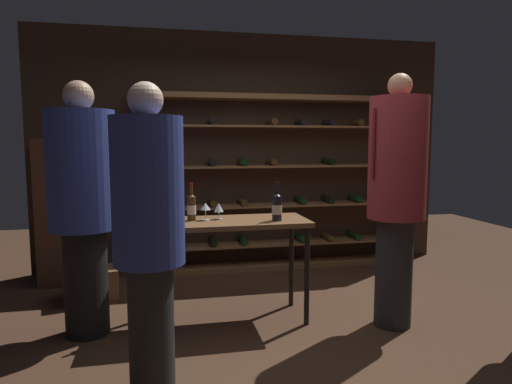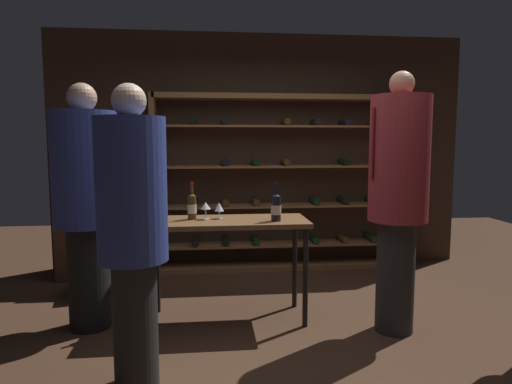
# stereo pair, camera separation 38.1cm
# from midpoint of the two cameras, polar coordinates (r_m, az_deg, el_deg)

# --- Properties ---
(ground_plane) EXTENTS (10.04, 10.04, 0.00)m
(ground_plane) POSITION_cam_midpoint_polar(r_m,az_deg,el_deg) (3.86, 7.13, -16.90)
(ground_plane) COLOR #472D1E
(back_wall) EXTENTS (4.97, 0.10, 2.80)m
(back_wall) POSITION_cam_midpoint_polar(r_m,az_deg,el_deg) (5.54, 2.52, 5.08)
(back_wall) COLOR #3D2B1E
(back_wall) RESTS_ON ground
(wine_rack) EXTENTS (3.11, 0.32, 2.07)m
(wine_rack) POSITION_cam_midpoint_polar(r_m,az_deg,el_deg) (5.40, 5.55, 1.04)
(wine_rack) COLOR brown
(wine_rack) RESTS_ON ground
(tasting_table) EXTENTS (1.34, 0.56, 0.87)m
(tasting_table) POSITION_cam_midpoint_polar(r_m,az_deg,el_deg) (3.82, -0.72, -4.96)
(tasting_table) COLOR brown
(tasting_table) RESTS_ON ground
(person_bystander_dark_jacket) EXTENTS (0.47, 0.46, 2.06)m
(person_bystander_dark_jacket) POSITION_cam_midpoint_polar(r_m,az_deg,el_deg) (3.76, 20.31, 0.23)
(person_bystander_dark_jacket) COLOR #2A2A2A
(person_bystander_dark_jacket) RESTS_ON ground
(person_bystander_red_print) EXTENTS (0.42, 0.42, 1.86)m
(person_bystander_red_print) POSITION_cam_midpoint_polar(r_m,az_deg,el_deg) (2.78, -11.57, -3.94)
(person_bystander_red_print) COLOR #242424
(person_bystander_red_print) RESTS_ON ground
(person_guest_plum_blouse) EXTENTS (0.52, 0.52, 1.98)m
(person_guest_plum_blouse) POSITION_cam_midpoint_polar(r_m,az_deg,el_deg) (3.80, -18.03, -0.55)
(person_guest_plum_blouse) COLOR black
(person_guest_plum_blouse) RESTS_ON ground
(wine_crate) EXTENTS (0.55, 0.44, 0.30)m
(wine_crate) POSITION_cam_midpoint_polar(r_m,az_deg,el_deg) (4.77, -16.75, -10.61)
(wine_crate) COLOR brown
(wine_crate) RESTS_ON ground
(display_cabinet) EXTENTS (0.44, 0.36, 1.56)m
(display_cabinet) POSITION_cam_midpoint_polar(r_m,az_deg,el_deg) (5.31, -19.69, -2.08)
(display_cabinet) COLOR #4C2D1E
(display_cabinet) RESTS_ON ground
(wine_bottle_black_capsule) EXTENTS (0.08, 0.08, 0.32)m
(wine_bottle_black_capsule) POSITION_cam_midpoint_polar(r_m,az_deg,el_deg) (3.83, -5.28, -1.78)
(wine_bottle_black_capsule) COLOR #4C3314
(wine_bottle_black_capsule) RESTS_ON tasting_table
(wine_bottle_red_label) EXTENTS (0.09, 0.09, 0.32)m
(wine_bottle_red_label) POSITION_cam_midpoint_polar(r_m,az_deg,el_deg) (3.75, 5.46, -1.90)
(wine_bottle_red_label) COLOR black
(wine_bottle_red_label) RESTS_ON tasting_table
(wine_bottle_gold_foil) EXTENTS (0.08, 0.08, 0.33)m
(wine_bottle_gold_foil) POSITION_cam_midpoint_polar(r_m,az_deg,el_deg) (3.80, -9.18, -1.85)
(wine_bottle_gold_foil) COLOR black
(wine_bottle_gold_foil) RESTS_ON tasting_table
(wine_glass_stemmed_right) EXTENTS (0.08, 0.08, 0.15)m
(wine_glass_stemmed_right) POSITION_cam_midpoint_polar(r_m,az_deg,el_deg) (3.82, -3.55, -1.86)
(wine_glass_stemmed_right) COLOR silver
(wine_glass_stemmed_right) RESTS_ON tasting_table
(wine_glass_stemmed_center) EXTENTS (0.08, 0.08, 0.14)m
(wine_glass_stemmed_center) POSITION_cam_midpoint_polar(r_m,az_deg,el_deg) (3.85, -1.86, -1.99)
(wine_glass_stemmed_center) COLOR silver
(wine_glass_stemmed_center) RESTS_ON tasting_table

